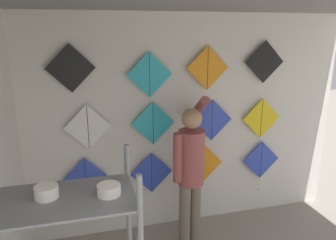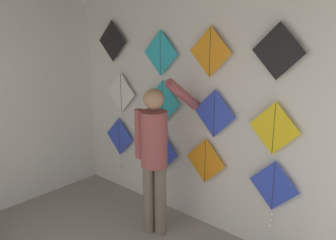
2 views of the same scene
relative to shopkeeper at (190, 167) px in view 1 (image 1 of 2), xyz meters
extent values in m
cube|color=silver|center=(0.00, 0.58, 0.35)|extent=(4.58, 0.06, 2.80)
cube|color=slate|center=(-1.37, -1.78, 0.72)|extent=(0.89, 0.42, 0.01)
cylinder|color=white|center=(-1.36, -1.75, 0.76)|extent=(0.12, 0.12, 0.06)
cylinder|color=white|center=(-1.06, -1.80, 0.76)|extent=(0.12, 0.12, 0.05)
cylinder|color=#726656|center=(-0.07, -0.04, -0.63)|extent=(0.14, 0.14, 0.86)
cylinder|color=#726656|center=(0.07, 0.01, -0.63)|extent=(0.14, 0.14, 0.86)
cylinder|color=#9E4C4C|center=(0.00, -0.01, 0.12)|extent=(0.30, 0.30, 0.64)
sphere|color=tan|center=(0.00, -0.01, 0.59)|extent=(0.23, 0.23, 0.23)
cylinder|color=#9E4C4C|center=(-0.17, -0.07, 0.16)|extent=(0.11, 0.11, 0.57)
cylinder|color=#9E4C4C|center=(0.17, 0.28, 0.61)|extent=(0.11, 0.53, 0.42)
cube|color=blue|center=(-1.19, 0.49, -0.23)|extent=(0.55, 0.01, 0.55)
cylinder|color=black|center=(-1.19, 0.49, -0.23)|extent=(0.01, 0.01, 0.53)
sphere|color=white|center=(-1.19, 0.48, -0.56)|extent=(0.04, 0.04, 0.04)
sphere|color=white|center=(-1.19, 0.48, -0.63)|extent=(0.04, 0.04, 0.04)
sphere|color=white|center=(-1.19, 0.48, -0.70)|extent=(0.04, 0.04, 0.04)
cube|color=blue|center=(-0.36, 0.49, -0.25)|extent=(0.55, 0.01, 0.55)
cylinder|color=black|center=(-0.36, 0.49, -0.25)|extent=(0.01, 0.01, 0.53)
cube|color=orange|center=(0.35, 0.49, -0.20)|extent=(0.55, 0.01, 0.55)
cylinder|color=black|center=(0.35, 0.49, -0.20)|extent=(0.01, 0.01, 0.53)
cube|color=blue|center=(1.22, 0.49, -0.24)|extent=(0.55, 0.01, 0.55)
cylinder|color=black|center=(1.22, 0.49, -0.24)|extent=(0.01, 0.01, 0.53)
sphere|color=white|center=(1.22, 0.48, -0.57)|extent=(0.04, 0.04, 0.04)
sphere|color=white|center=(1.22, 0.48, -0.64)|extent=(0.04, 0.04, 0.04)
sphere|color=white|center=(1.22, 0.48, -0.71)|extent=(0.04, 0.04, 0.04)
cube|color=white|center=(-1.12, 0.49, 0.43)|extent=(0.55, 0.01, 0.55)
cylinder|color=black|center=(-1.12, 0.49, 0.43)|extent=(0.01, 0.01, 0.53)
cube|color=#28B2C6|center=(-0.33, 0.49, 0.41)|extent=(0.55, 0.01, 0.55)
cylinder|color=black|center=(-0.33, 0.49, 0.41)|extent=(0.01, 0.01, 0.53)
cube|color=blue|center=(0.46, 0.49, 0.40)|extent=(0.55, 0.01, 0.55)
cylinder|color=black|center=(0.46, 0.49, 0.40)|extent=(0.01, 0.01, 0.53)
cube|color=yellow|center=(1.18, 0.49, 0.37)|extent=(0.55, 0.01, 0.55)
cylinder|color=black|center=(1.18, 0.49, 0.37)|extent=(0.01, 0.01, 0.53)
cube|color=black|center=(-1.26, 0.49, 1.12)|extent=(0.55, 0.01, 0.55)
cylinder|color=black|center=(-1.26, 0.49, 1.12)|extent=(0.01, 0.01, 0.53)
cube|color=#28B2C6|center=(-0.37, 0.49, 1.02)|extent=(0.55, 0.01, 0.55)
cylinder|color=black|center=(-0.37, 0.49, 1.02)|extent=(0.01, 0.01, 0.53)
cube|color=orange|center=(0.37, 0.49, 1.08)|extent=(0.55, 0.01, 0.55)
cylinder|color=black|center=(0.37, 0.49, 1.08)|extent=(0.01, 0.01, 0.53)
cube|color=black|center=(1.16, 0.49, 1.13)|extent=(0.55, 0.01, 0.55)
cylinder|color=black|center=(1.16, 0.49, 1.13)|extent=(0.01, 0.01, 0.53)
camera|label=1|loc=(-1.15, -3.32, 1.54)|focal=35.00mm
camera|label=2|loc=(2.77, -2.88, 1.46)|focal=40.00mm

